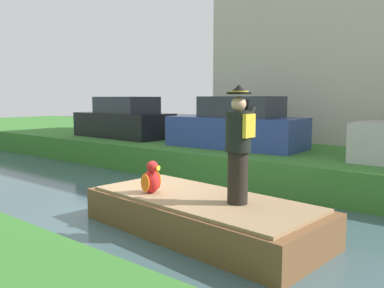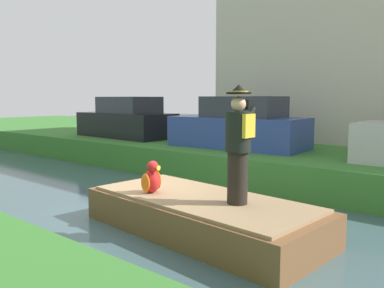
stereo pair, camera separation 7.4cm
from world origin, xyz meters
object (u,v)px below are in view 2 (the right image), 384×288
(parked_car_blue, at_px, (239,126))
(parked_car_dark, at_px, (127,120))
(boat, at_px, (201,215))
(person_pirate, at_px, (238,145))
(parrot_plush, at_px, (152,179))

(parked_car_blue, bearing_deg, parked_car_dark, 90.00)
(boat, relative_size, parked_car_dark, 1.07)
(parked_car_dark, bearing_deg, boat, -122.80)
(person_pirate, xyz_separation_m, parked_car_dark, (4.69, 8.02, -0.10))
(boat, height_order, parked_car_blue, parked_car_blue)
(person_pirate, relative_size, parked_car_blue, 0.45)
(parrot_plush, relative_size, parked_car_dark, 0.14)
(boat, distance_m, parrot_plush, 1.06)
(boat, xyz_separation_m, parked_car_blue, (4.72, 2.33, 1.13))
(boat, height_order, person_pirate, person_pirate)
(person_pirate, xyz_separation_m, parked_car_blue, (4.69, 3.03, -0.10))
(parrot_plush, xyz_separation_m, parked_car_dark, (5.06, 6.48, 0.58))
(parked_car_blue, bearing_deg, person_pirate, -147.13)
(parrot_plush, bearing_deg, parked_car_blue, 16.41)
(parrot_plush, height_order, parked_car_dark, parked_car_dark)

